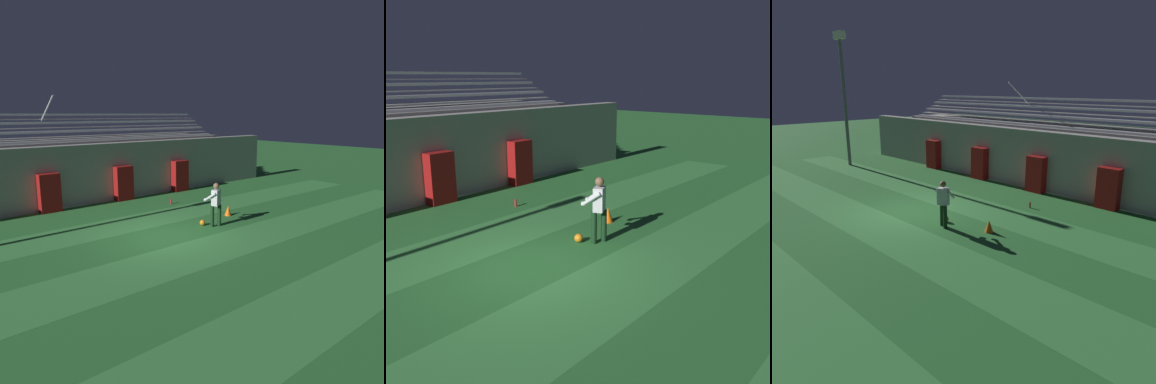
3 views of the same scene
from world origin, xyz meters
TOP-DOWN VIEW (x-y plane):
  - ground_plane at (0.00, 0.00)m, footprint 80.00×80.00m
  - turf_stripe_near at (0.00, -6.00)m, footprint 28.00×2.06m
  - turf_stripe_mid at (0.00, -1.88)m, footprint 28.00×2.06m
  - turf_stripe_far at (0.00, 2.23)m, footprint 28.00×2.06m
  - back_wall at (0.00, 6.50)m, footprint 24.00×0.60m
  - padding_pillar_gate_left at (-1.81, 5.95)m, footprint 0.89×0.44m
  - padding_pillar_gate_right at (1.81, 5.95)m, footprint 0.89×0.44m
  - padding_pillar_far_right at (5.32, 5.95)m, footprint 0.89×0.44m
  - bleacher_stand at (-0.00, 8.49)m, footprint 18.00×3.35m
  - goalkeeper at (2.26, -0.15)m, footprint 0.71×0.67m
  - soccer_ball at (1.94, 0.22)m, footprint 0.22×0.22m
  - traffic_cone at (3.72, 0.62)m, footprint 0.30×0.30m
  - water_bottle at (3.09, 3.80)m, footprint 0.07×0.07m

SIDE VIEW (x-z plane):
  - ground_plane at x=0.00m, z-range 0.00..0.00m
  - turf_stripe_near at x=0.00m, z-range 0.00..0.01m
  - turf_stripe_mid at x=0.00m, z-range 0.00..0.01m
  - turf_stripe_far at x=0.00m, z-range 0.00..0.01m
  - soccer_ball at x=1.94m, z-range 0.00..0.22m
  - water_bottle at x=3.09m, z-range 0.00..0.24m
  - traffic_cone at x=3.72m, z-range 0.00..0.42m
  - padding_pillar_gate_left at x=-1.81m, z-range 0.00..1.69m
  - padding_pillar_gate_right at x=1.81m, z-range 0.00..1.69m
  - padding_pillar_far_right at x=5.32m, z-range 0.00..1.69m
  - goalkeeper at x=2.26m, z-range 0.12..1.79m
  - back_wall at x=0.00m, z-range 0.00..2.80m
  - bleacher_stand at x=0.00m, z-range -1.01..4.01m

